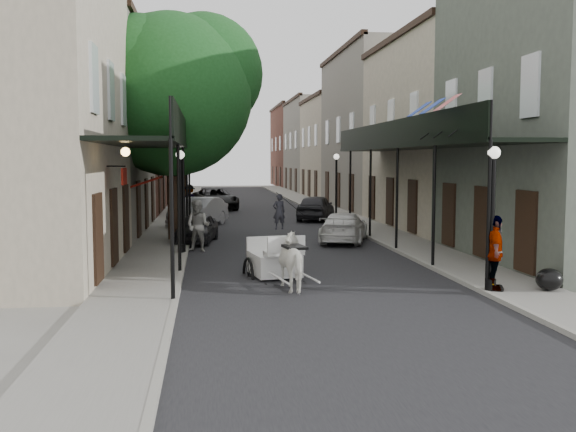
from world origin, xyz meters
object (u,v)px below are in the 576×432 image
object	(u,v)px
lamppost_right_far	(336,185)
car_right_near	(344,227)
tree_far	(189,123)
pedestrian_walking	(198,226)
car_left_mid	(199,212)
car_right_far	(316,207)
car_left_near	(197,228)
car_left_far	(215,199)
lamppost_right_near	(492,216)
horse	(296,262)
pedestrian_sidewalk_left	(189,201)
lamppost_left	(181,200)
carriage	(271,243)
tree_near	(181,89)
pedestrian_sidewalk_right	(495,253)

from	to	relation	value
lamppost_right_far	car_right_near	size ratio (longest dim) A/B	0.86
tree_far	pedestrian_walking	world-z (taller)	tree_far
car_left_mid	car_right_far	bearing A→B (deg)	45.33
car_left_near	pedestrian_walking	bearing A→B (deg)	-77.90
pedestrian_walking	car_left_far	xyz separation A→B (m)	(0.90, 21.10, -0.23)
lamppost_right_near	pedestrian_walking	size ratio (longest dim) A/B	1.88
horse	pedestrian_sidewalk_left	size ratio (longest dim) A/B	0.94
lamppost_left	horse	bearing A→B (deg)	-63.74
tree_far	carriage	world-z (taller)	tree_far
lamppost_right_near	car_right_near	distance (m)	11.19
lamppost_left	car_left_near	world-z (taller)	lamppost_left
pedestrian_walking	car_left_near	world-z (taller)	pedestrian_walking
tree_near	pedestrian_sidewalk_right	xyz separation A→B (m)	(8.40, -12.18, -5.39)
pedestrian_walking	car_right_near	bearing A→B (deg)	42.13
pedestrian_walking	pedestrian_sidewalk_right	distance (m)	11.72
tree_far	car_left_far	distance (m)	6.52
tree_near	pedestrian_walking	size ratio (longest dim) A/B	4.88
lamppost_left	pedestrian_sidewalk_left	xyz separation A→B (m)	(-0.10, 14.90, -0.97)
pedestrian_sidewalk_left	car_left_mid	bearing A→B (deg)	83.90
tree_far	car_left_mid	xyz separation A→B (m)	(0.65, -8.02, -5.08)
car_left_near	lamppost_left	bearing A→B (deg)	-87.81
pedestrian_sidewalk_right	car_right_near	size ratio (longest dim) A/B	0.45
horse	car_right_near	distance (m)	10.26
lamppost_right_near	pedestrian_walking	xyz separation A→B (m)	(-7.60, 8.83, -1.06)
pedestrian_walking	pedestrian_sidewalk_right	xyz separation A→B (m)	(7.70, -8.83, 0.11)
tree_near	carriage	world-z (taller)	tree_near
pedestrian_sidewalk_right	horse	bearing A→B (deg)	95.17
tree_near	lamppost_right_far	size ratio (longest dim) A/B	2.60
pedestrian_sidewalk_left	car_left_near	world-z (taller)	pedestrian_sidewalk_left
tree_far	car_right_far	xyz separation A→B (m)	(7.35, -5.18, -5.09)
tree_far	car_right_near	bearing A→B (deg)	-65.72
lamppost_right_far	pedestrian_sidewalk_left	world-z (taller)	lamppost_right_far
car_right_near	car_right_far	xyz separation A→B (m)	(0.50, 10.00, 0.12)
lamppost_right_far	pedestrian_sidewalk_right	world-z (taller)	lamppost_right_far
lamppost_right_near	car_left_near	bearing A→B (deg)	123.53
pedestrian_sidewalk_left	car_left_mid	xyz separation A→B (m)	(0.60, -4.74, -0.31)
pedestrian_sidewalk_left	car_left_far	size ratio (longest dim) A/B	0.35
pedestrian_sidewalk_left	pedestrian_walking	bearing A→B (deg)	79.54
tree_near	lamppost_right_near	distance (m)	15.39
car_left_near	horse	bearing A→B (deg)	-64.77
tree_near	lamppost_right_far	xyz separation A→B (m)	(8.30, 7.82, -4.44)
pedestrian_sidewalk_left	car_right_far	xyz separation A→B (m)	(7.30, -1.90, -0.33)
pedestrian_walking	car_left_near	distance (m)	2.82
pedestrian_walking	pedestrian_sidewalk_right	world-z (taller)	pedestrian_sidewalk_right
lamppost_left	pedestrian_sidewalk_right	distance (m)	11.57
tree_far	lamppost_left	distance (m)	18.57
tree_near	car_left_far	bearing A→B (deg)	84.86
tree_near	car_right_far	distance (m)	12.81
pedestrian_walking	car_right_far	world-z (taller)	pedestrian_walking
lamppost_right_near	pedestrian_walking	bearing A→B (deg)	130.72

